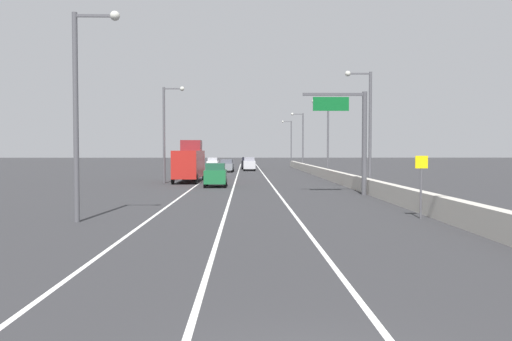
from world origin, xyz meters
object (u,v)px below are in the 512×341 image
(lamp_post_right_fifth, at_px, (290,140))
(car_green_0, at_px, (216,175))
(lamp_post_right_fourth, at_px, (301,137))
(car_gray_4, at_px, (227,166))
(speed_advisory_sign, at_px, (421,182))
(lamp_post_left_mid, at_px, (167,127))
(lamp_post_right_third, at_px, (326,132))
(lamp_post_right_second, at_px, (367,122))
(box_truck, at_px, (189,163))
(lamp_post_left_near, at_px, (82,101))
(overhead_sign_gantry, at_px, (354,130))
(car_white_1, at_px, (213,163))
(car_silver_3, at_px, (249,164))
(car_black_2, at_px, (247,163))

(lamp_post_right_fifth, relative_size, car_green_0, 2.36)
(lamp_post_right_fourth, bearing_deg, car_gray_4, -139.25)
(speed_advisory_sign, height_order, lamp_post_right_fifth, lamp_post_right_fifth)
(lamp_post_left_mid, bearing_deg, lamp_post_right_third, 36.93)
(lamp_post_right_third, bearing_deg, lamp_post_right_second, -90.84)
(speed_advisory_sign, bearing_deg, lamp_post_right_fourth, 89.06)
(car_gray_4, xyz_separation_m, box_truck, (-3.02, -24.75, 1.04))
(car_gray_4, bearing_deg, lamp_post_left_near, -94.76)
(lamp_post_right_third, bearing_deg, overhead_sign_gantry, -94.24)
(car_white_1, relative_size, car_silver_3, 0.99)
(lamp_post_left_mid, bearing_deg, car_black_2, 78.35)
(lamp_post_right_second, xyz_separation_m, box_truck, (-15.36, 13.02, -3.52))
(lamp_post_left_mid, bearing_deg, lamp_post_right_fourth, 65.36)
(speed_advisory_sign, relative_size, car_black_2, 0.71)
(car_silver_3, bearing_deg, lamp_post_left_mid, -104.63)
(lamp_post_right_second, distance_m, lamp_post_right_fourth, 48.26)
(overhead_sign_gantry, distance_m, car_gray_4, 42.82)
(car_green_0, xyz_separation_m, car_gray_4, (-0.10, 32.47, -0.12))
(lamp_post_right_fifth, xyz_separation_m, car_green_0, (-12.15, -67.09, -4.45))
(lamp_post_left_near, distance_m, car_green_0, 24.31)
(lamp_post_left_near, bearing_deg, lamp_post_right_fourth, 75.78)
(lamp_post_left_mid, xyz_separation_m, car_black_2, (8.06, 39.10, -4.47))
(box_truck, bearing_deg, lamp_post_right_fifth, 75.58)
(lamp_post_right_third, relative_size, lamp_post_right_fourth, 1.00)
(car_white_1, bearing_deg, car_green_0, -86.31)
(car_green_0, bearing_deg, lamp_post_right_third, 56.21)
(lamp_post_right_second, height_order, car_green_0, lamp_post_right_second)
(car_green_0, relative_size, car_white_1, 0.85)
(lamp_post_right_second, xyz_separation_m, lamp_post_right_third, (0.35, 24.13, 0.00))
(lamp_post_left_near, distance_m, car_black_2, 68.64)
(overhead_sign_gantry, bearing_deg, car_black_2, 98.08)
(speed_advisory_sign, xyz_separation_m, box_truck, (-14.11, 30.24, 0.21))
(speed_advisory_sign, xyz_separation_m, lamp_post_left_mid, (-16.09, 28.04, 3.73))
(lamp_post_right_third, relative_size, car_green_0, 2.36)
(speed_advisory_sign, distance_m, lamp_post_right_third, 41.55)
(lamp_post_right_second, bearing_deg, overhead_sign_gantry, -115.67)
(lamp_post_left_mid, height_order, car_black_2, lamp_post_left_mid)
(lamp_post_right_second, bearing_deg, box_truck, 139.73)
(overhead_sign_gantry, xyz_separation_m, speed_advisory_sign, (0.44, -13.68, -2.96))
(overhead_sign_gantry, height_order, lamp_post_right_second, lamp_post_right_second)
(lamp_post_right_second, bearing_deg, car_green_0, 156.63)
(car_black_2, bearing_deg, car_green_0, -93.80)
(lamp_post_right_second, height_order, lamp_post_right_fifth, same)
(lamp_post_left_near, bearing_deg, lamp_post_right_second, 46.84)
(car_black_2, xyz_separation_m, car_silver_3, (0.30, -7.06, 0.05))
(lamp_post_right_fourth, distance_m, box_truck, 38.53)
(lamp_post_left_mid, xyz_separation_m, car_gray_4, (5.00, 26.94, -4.56))
(speed_advisory_sign, bearing_deg, car_green_0, 116.03)
(lamp_post_right_third, xyz_separation_m, car_silver_3, (-9.33, 18.74, -4.43))
(lamp_post_right_third, relative_size, lamp_post_left_near, 1.00)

